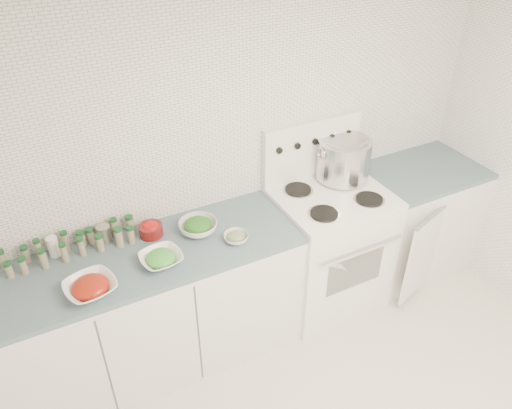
% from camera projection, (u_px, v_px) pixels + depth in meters
% --- Properties ---
extents(room_walls, '(3.54, 3.04, 2.52)m').
position_uv_depth(room_walls, '(416.00, 238.00, 1.97)').
color(room_walls, white).
rests_on(room_walls, ground).
extents(counter_left, '(1.85, 0.62, 0.90)m').
position_uv_depth(counter_left, '(155.00, 309.00, 3.16)').
color(counter_left, white).
rests_on(counter_left, ground).
extents(stove, '(0.76, 0.70, 1.36)m').
position_uv_depth(stove, '(327.00, 244.00, 3.63)').
color(stove, white).
rests_on(stove, ground).
extents(counter_right, '(0.89, 0.75, 0.90)m').
position_uv_depth(counter_right, '(413.00, 219.00, 3.96)').
color(counter_right, white).
rests_on(counter_right, ground).
extents(stock_pot, '(0.39, 0.37, 0.28)m').
position_uv_depth(stock_pot, '(344.00, 157.00, 3.46)').
color(stock_pot, silver).
rests_on(stock_pot, stove).
extents(bowl_tomato, '(0.31, 0.31, 0.09)m').
position_uv_depth(bowl_tomato, '(90.00, 287.00, 2.63)').
color(bowl_tomato, white).
rests_on(bowl_tomato, counter_left).
extents(bowl_snowpea, '(0.26, 0.26, 0.08)m').
position_uv_depth(bowl_snowpea, '(161.00, 258.00, 2.83)').
color(bowl_snowpea, white).
rests_on(bowl_snowpea, counter_left).
extents(bowl_broccoli, '(0.31, 0.31, 0.10)m').
position_uv_depth(bowl_broccoli, '(198.00, 226.00, 3.06)').
color(bowl_broccoli, white).
rests_on(bowl_broccoli, counter_left).
extents(bowl_zucchini, '(0.18, 0.18, 0.06)m').
position_uv_depth(bowl_zucchini, '(236.00, 237.00, 3.00)').
color(bowl_zucchini, white).
rests_on(bowl_zucchini, counter_left).
extents(bowl_pepper, '(0.15, 0.15, 0.09)m').
position_uv_depth(bowl_pepper, '(151.00, 229.00, 3.04)').
color(bowl_pepper, '#601110').
rests_on(bowl_pepper, counter_left).
extents(salt_canister, '(0.08, 0.08, 0.13)m').
position_uv_depth(salt_canister, '(53.00, 247.00, 2.87)').
color(salt_canister, white).
rests_on(salt_canister, counter_left).
extents(tin_can, '(0.10, 0.10, 0.11)m').
position_uv_depth(tin_can, '(104.00, 234.00, 2.98)').
color(tin_can, gray).
rests_on(tin_can, counter_left).
extents(spice_cluster, '(0.77, 0.16, 0.14)m').
position_uv_depth(spice_cluster, '(75.00, 244.00, 2.89)').
color(spice_cluster, gray).
rests_on(spice_cluster, counter_left).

